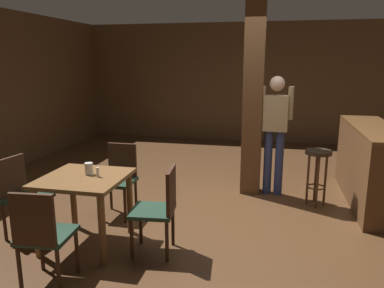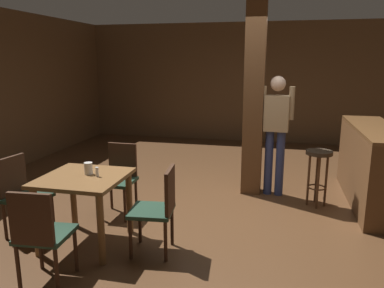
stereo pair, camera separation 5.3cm
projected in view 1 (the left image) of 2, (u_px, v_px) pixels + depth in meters
name	position (u px, v px, depth m)	size (l,w,h in m)	color
ground_plane	(221.00, 210.00, 4.94)	(10.80, 10.80, 0.00)	#4C301C
wall_back	(249.00, 83.00, 8.92)	(8.00, 0.10, 2.80)	brown
pillar	(253.00, 98.00, 5.34)	(0.28, 0.28, 2.80)	brown
dining_table	(85.00, 190.00, 3.90)	(0.84, 0.84, 0.76)	brown
chair_west	(21.00, 193.00, 4.12)	(0.47, 0.47, 0.89)	#1E3828
chair_east	(160.00, 206.00, 3.74)	(0.46, 0.46, 0.89)	#1E3828
chair_north	(119.00, 176.00, 4.73)	(0.43, 0.43, 0.89)	#1E3828
chair_south	(42.00, 233.00, 3.16)	(0.45, 0.45, 0.89)	#1E3828
napkin_cup	(89.00, 169.00, 3.92)	(0.09, 0.09, 0.13)	beige
salt_shaker	(98.00, 172.00, 3.84)	(0.03, 0.03, 0.10)	silver
standing_person	(275.00, 127.00, 5.32)	(0.47, 0.23, 1.72)	tan
bar_counter	(364.00, 164.00, 5.14)	(0.56, 2.10, 1.06)	brown
bar_stool_near	(318.00, 164.00, 4.99)	(0.35, 0.35, 0.77)	#2D2319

